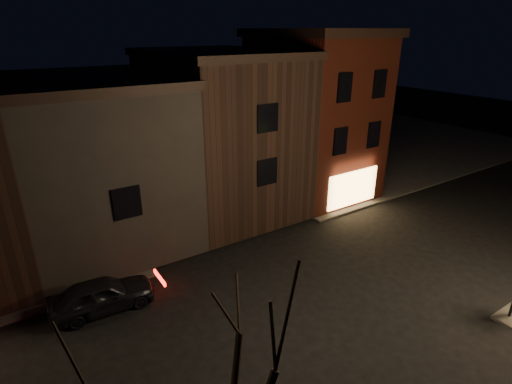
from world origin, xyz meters
TOP-DOWN VIEW (x-y plane):
  - ground at (0.00, 0.00)m, footprint 120.00×120.00m
  - sidewalk_far_right at (20.00, 20.00)m, footprint 30.00×30.00m
  - corner_building at (8.00, 9.47)m, footprint 6.50×8.50m
  - row_building_a at (1.50, 10.50)m, footprint 7.30×10.30m
  - row_building_b at (-5.75, 10.50)m, footprint 7.80×10.30m
  - parked_car_a at (-7.57, 3.93)m, footprint 4.12×1.86m

SIDE VIEW (x-z plane):
  - ground at x=0.00m, z-range 0.00..0.00m
  - sidewalk_far_right at x=20.00m, z-range 0.00..0.12m
  - parked_car_a at x=-7.57m, z-range 0.00..1.37m
  - row_building_b at x=-5.75m, z-range 0.13..8.53m
  - row_building_a at x=1.50m, z-range 0.13..9.53m
  - corner_building at x=8.00m, z-range 0.15..10.65m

